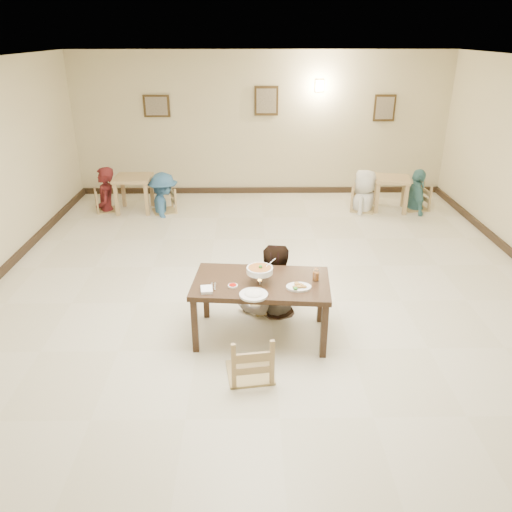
{
  "coord_description": "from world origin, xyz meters",
  "views": [
    {
      "loc": [
        -0.28,
        -5.87,
        3.33
      ],
      "look_at": [
        -0.19,
        -0.28,
        0.81
      ],
      "focal_mm": 35.0,
      "sensor_mm": 36.0,
      "label": 1
    }
  ],
  "objects_px": {
    "main_table": "(261,287)",
    "bg_chair_lr": "(163,189)",
    "bg_chair_ll": "(105,190)",
    "bg_table_right": "(392,184)",
    "drink_glass": "(316,275)",
    "bg_diner_a": "(102,167)",
    "chair_near": "(250,334)",
    "main_diner": "(272,245)",
    "bg_chair_rl": "(365,187)",
    "chair_far": "(269,274)",
    "bg_diner_c": "(366,170)",
    "curry_warmer": "(260,270)",
    "bg_diner_d": "(420,169)",
    "bg_diner_b": "(162,173)",
    "bg_chair_rr": "(418,186)",
    "bg_table_left": "(133,183)"
  },
  "relations": [
    {
      "from": "main_table",
      "to": "bg_table_right",
      "type": "xyz_separation_m",
      "value": [
        2.73,
        4.58,
        -0.11
      ]
    },
    {
      "from": "bg_table_right",
      "to": "drink_glass",
      "type": "bearing_deg",
      "value": -114.76
    },
    {
      "from": "drink_glass",
      "to": "bg_chair_ll",
      "type": "distance_m",
      "value": 5.87
    },
    {
      "from": "curry_warmer",
      "to": "bg_chair_rr",
      "type": "xyz_separation_m",
      "value": [
        3.29,
        4.66,
        -0.41
      ]
    },
    {
      "from": "chair_near",
      "to": "bg_diner_a",
      "type": "xyz_separation_m",
      "value": [
        -2.88,
        5.34,
        0.39
      ]
    },
    {
      "from": "bg_diner_a",
      "to": "bg_diner_c",
      "type": "bearing_deg",
      "value": 76.97
    },
    {
      "from": "main_diner",
      "to": "bg_diner_d",
      "type": "height_order",
      "value": "main_diner"
    },
    {
      "from": "chair_near",
      "to": "bg_table_right",
      "type": "bearing_deg",
      "value": -126.52
    },
    {
      "from": "main_diner",
      "to": "bg_diner_c",
      "type": "distance_m",
      "value": 4.42
    },
    {
      "from": "bg_chair_rr",
      "to": "curry_warmer",
      "type": "bearing_deg",
      "value": -41.55
    },
    {
      "from": "chair_near",
      "to": "bg_diner_c",
      "type": "xyz_separation_m",
      "value": [
        2.32,
        5.29,
        0.33
      ]
    },
    {
      "from": "bg_diner_c",
      "to": "bg_diner_d",
      "type": "xyz_separation_m",
      "value": [
        1.09,
        0.07,
        -0.01
      ]
    },
    {
      "from": "bg_chair_ll",
      "to": "chair_near",
      "type": "bearing_deg",
      "value": -171.36
    },
    {
      "from": "bg_diner_b",
      "to": "bg_diner_c",
      "type": "xyz_separation_m",
      "value": [
        4.03,
        0.03,
        0.04
      ]
    },
    {
      "from": "curry_warmer",
      "to": "bg_chair_rl",
      "type": "bearing_deg",
      "value": 64.34
    },
    {
      "from": "main_table",
      "to": "bg_chair_rr",
      "type": "relative_size",
      "value": 1.69
    },
    {
      "from": "bg_diner_a",
      "to": "bg_table_left",
      "type": "bearing_deg",
      "value": 76.07
    },
    {
      "from": "curry_warmer",
      "to": "bg_diner_d",
      "type": "height_order",
      "value": "bg_diner_d"
    },
    {
      "from": "main_table",
      "to": "bg_chair_ll",
      "type": "distance_m",
      "value": 5.51
    },
    {
      "from": "chair_far",
      "to": "bg_diner_c",
      "type": "xyz_separation_m",
      "value": [
        2.08,
        3.86,
        0.36
      ]
    },
    {
      "from": "bg_diner_d",
      "to": "chair_near",
      "type": "bearing_deg",
      "value": 150.59
    },
    {
      "from": "bg_chair_ll",
      "to": "bg_chair_lr",
      "type": "bearing_deg",
      "value": -113.95
    },
    {
      "from": "drink_glass",
      "to": "bg_diner_d",
      "type": "relative_size",
      "value": 0.09
    },
    {
      "from": "bg_diner_a",
      "to": "curry_warmer",
      "type": "bearing_deg",
      "value": 20.39
    },
    {
      "from": "bg_chair_lr",
      "to": "bg_diner_c",
      "type": "relative_size",
      "value": 0.57
    },
    {
      "from": "main_table",
      "to": "bg_diner_a",
      "type": "height_order",
      "value": "bg_diner_a"
    },
    {
      "from": "chair_near",
      "to": "bg_diner_b",
      "type": "bearing_deg",
      "value": -80.18
    },
    {
      "from": "bg_chair_ll",
      "to": "bg_chair_lr",
      "type": "height_order",
      "value": "bg_chair_lr"
    },
    {
      "from": "main_table",
      "to": "chair_near",
      "type": "distance_m",
      "value": 0.76
    },
    {
      "from": "bg_table_right",
      "to": "bg_chair_ll",
      "type": "relative_size",
      "value": 0.92
    },
    {
      "from": "bg_chair_lr",
      "to": "bg_diner_d",
      "type": "xyz_separation_m",
      "value": [
        5.12,
        0.1,
        0.36
      ]
    },
    {
      "from": "curry_warmer",
      "to": "bg_diner_c",
      "type": "height_order",
      "value": "bg_diner_c"
    },
    {
      "from": "bg_chair_rl",
      "to": "bg_diner_d",
      "type": "relative_size",
      "value": 0.6
    },
    {
      "from": "chair_far",
      "to": "bg_diner_b",
      "type": "distance_m",
      "value": 4.31
    },
    {
      "from": "drink_glass",
      "to": "bg_chair_rr",
      "type": "height_order",
      "value": "bg_chair_rr"
    },
    {
      "from": "curry_warmer",
      "to": "bg_diner_a",
      "type": "relative_size",
      "value": 0.19
    },
    {
      "from": "main_diner",
      "to": "bg_chair_rl",
      "type": "xyz_separation_m",
      "value": [
        2.04,
        3.92,
        -0.41
      ]
    },
    {
      "from": "main_diner",
      "to": "bg_chair_rr",
      "type": "xyz_separation_m",
      "value": [
        3.12,
        3.99,
        -0.42
      ]
    },
    {
      "from": "bg_chair_ll",
      "to": "bg_chair_lr",
      "type": "relative_size",
      "value": 0.92
    },
    {
      "from": "bg_table_right",
      "to": "bg_chair_rr",
      "type": "relative_size",
      "value": 0.83
    },
    {
      "from": "bg_chair_ll",
      "to": "bg_diner_b",
      "type": "xyz_separation_m",
      "value": [
        1.18,
        -0.09,
        0.36
      ]
    },
    {
      "from": "bg_table_right",
      "to": "chair_far",
      "type": "bearing_deg",
      "value": -123.96
    },
    {
      "from": "main_table",
      "to": "bg_chair_lr",
      "type": "distance_m",
      "value": 4.88
    },
    {
      "from": "bg_chair_rr",
      "to": "bg_diner_c",
      "type": "height_order",
      "value": "bg_diner_c"
    },
    {
      "from": "chair_near",
      "to": "bg_chair_rl",
      "type": "height_order",
      "value": "chair_near"
    },
    {
      "from": "drink_glass",
      "to": "bg_diner_a",
      "type": "xyz_separation_m",
      "value": [
        -3.64,
        4.6,
        0.1
      ]
    },
    {
      "from": "chair_near",
      "to": "curry_warmer",
      "type": "xyz_separation_m",
      "value": [
        0.12,
        0.69,
        0.38
      ]
    },
    {
      "from": "main_diner",
      "to": "bg_chair_lr",
      "type": "xyz_separation_m",
      "value": [
        -2.0,
        3.88,
        -0.43
      ]
    },
    {
      "from": "curry_warmer",
      "to": "bg_table_left",
      "type": "bearing_deg",
      "value": 117.5
    },
    {
      "from": "bg_chair_rr",
      "to": "bg_chair_ll",
      "type": "bearing_deg",
      "value": -96.17
    }
  ]
}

